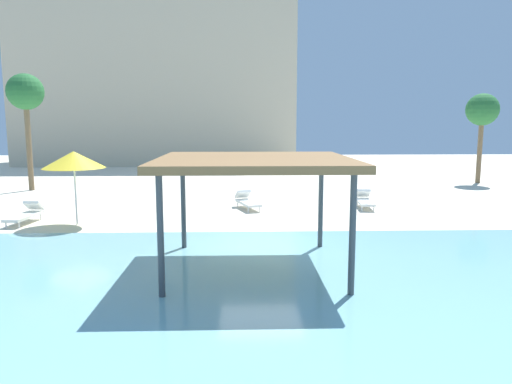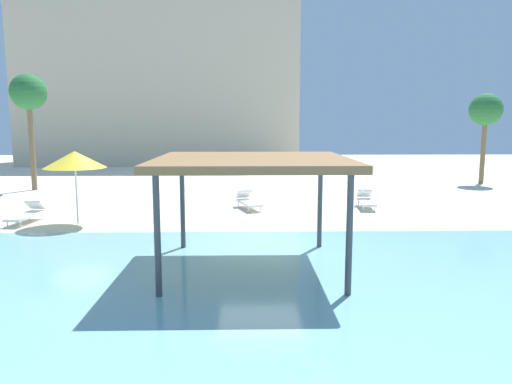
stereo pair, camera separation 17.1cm
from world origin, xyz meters
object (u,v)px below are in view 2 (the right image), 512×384
(shade_pavilion, at_px, (252,164))
(palm_tree_1, at_px, (486,111))
(lounge_chair_1, at_px, (366,200))
(lounge_chair_0, at_px, (28,213))
(palm_tree_0, at_px, (29,95))
(lounge_chair_2, at_px, (248,201))
(beach_umbrella_yellow_0, at_px, (75,160))

(shade_pavilion, height_order, palm_tree_1, palm_tree_1)
(shade_pavilion, height_order, lounge_chair_1, shade_pavilion)
(lounge_chair_0, height_order, palm_tree_0, palm_tree_0)
(lounge_chair_2, height_order, palm_tree_1, palm_tree_1)
(lounge_chair_0, bearing_deg, lounge_chair_2, 114.01)
(shade_pavilion, distance_m, palm_tree_0, 18.75)
(beach_umbrella_yellow_0, xyz_separation_m, lounge_chair_0, (-1.97, 0.41, -2.01))
(palm_tree_0, bearing_deg, shade_pavilion, -51.15)
(beach_umbrella_yellow_0, distance_m, palm_tree_1, 23.30)
(beach_umbrella_yellow_0, bearing_deg, palm_tree_0, 121.06)
(lounge_chair_0, distance_m, lounge_chair_2, 8.53)
(shade_pavilion, distance_m, beach_umbrella_yellow_0, 8.25)
(palm_tree_1, bearing_deg, lounge_chair_1, -137.74)
(beach_umbrella_yellow_0, xyz_separation_m, lounge_chair_2, (6.14, 3.06, -2.01))
(palm_tree_1, bearing_deg, lounge_chair_2, -149.57)
(lounge_chair_1, distance_m, palm_tree_1, 12.84)
(beach_umbrella_yellow_0, height_order, palm_tree_0, palm_tree_0)
(shade_pavilion, bearing_deg, lounge_chair_2, 90.46)
(lounge_chair_1, bearing_deg, lounge_chair_0, -72.33)
(lounge_chair_0, relative_size, palm_tree_0, 0.31)
(beach_umbrella_yellow_0, height_order, lounge_chair_2, beach_umbrella_yellow_0)
(lounge_chair_2, height_order, palm_tree_0, palm_tree_0)
(shade_pavilion, distance_m, lounge_chair_2, 8.79)
(shade_pavilion, bearing_deg, lounge_chair_1, 59.69)
(shade_pavilion, relative_size, palm_tree_0, 0.75)
(shade_pavilion, xyz_separation_m, lounge_chair_1, (5.01, 8.57, -2.30))
(shade_pavilion, xyz_separation_m, palm_tree_0, (-11.66, 14.48, 2.46))
(palm_tree_0, distance_m, palm_tree_1, 25.82)
(shade_pavilion, bearing_deg, palm_tree_1, 50.06)
(lounge_chair_1, height_order, lounge_chair_2, same)
(lounge_chair_1, bearing_deg, palm_tree_0, -103.57)
(lounge_chair_0, bearing_deg, palm_tree_1, 122.12)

